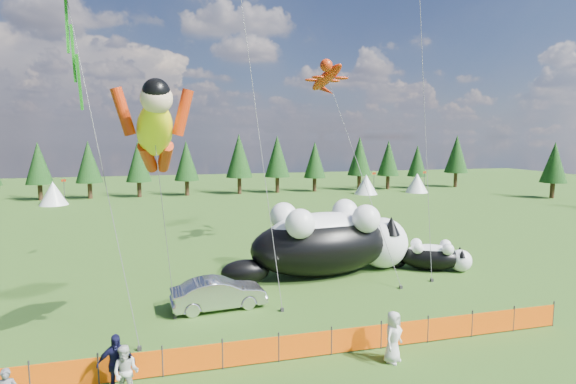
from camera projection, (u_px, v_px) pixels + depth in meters
The scene contains 12 objects.
ground at pixel (285, 325), 19.21m from camera, with size 160.00×160.00×0.00m, color #123509.
safety_fence at pixel (305, 345), 16.27m from camera, with size 22.06×0.06×1.10m.
tree_line at pixel (204, 166), 61.92m from camera, with size 90.00×4.00×8.00m, color black, non-canonical shape.
festival_tents at pixel (290, 186), 60.22m from camera, with size 50.00×3.20×2.80m, color white, non-canonical shape.
cat_large at pixel (330, 240), 26.23m from camera, with size 11.63×5.02×4.20m.
cat_small at pixel (434, 256), 27.11m from camera, with size 4.61×3.19×1.78m.
car at pixel (219, 293), 21.01m from camera, with size 1.53×4.40×1.45m, color silver.
spectator_b at pixel (126, 372), 13.71m from camera, with size 0.83×0.49×1.70m, color silver.
spectator_c at pixel (116, 364), 13.97m from camera, with size 1.14×0.59×1.95m, color #121234.
spectator_e at pixel (393, 337), 15.97m from camera, with size 0.91×0.59×1.86m, color silver.
superhero_kite at pixel (155, 131), 16.80m from camera, with size 4.25×4.60×10.31m.
gecko_kite at pixel (326, 78), 32.45m from camera, with size 3.92×13.84×16.16m.
Camera 1 is at (-4.55, -17.80, 8.00)m, focal length 28.00 mm.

